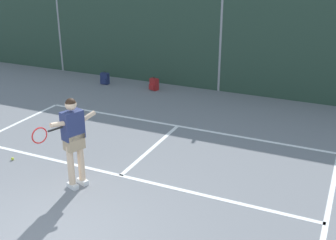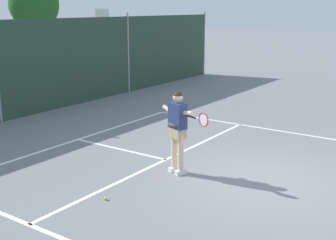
{
  "view_description": "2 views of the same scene",
  "coord_description": "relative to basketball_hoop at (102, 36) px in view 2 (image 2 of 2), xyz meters",
  "views": [
    {
      "loc": [
        4.18,
        -4.25,
        4.36
      ],
      "look_at": [
        0.55,
        3.66,
        0.93
      ],
      "focal_mm": 45.33,
      "sensor_mm": 36.0,
      "label": 1
    },
    {
      "loc": [
        -8.5,
        -3.47,
        3.62
      ],
      "look_at": [
        0.74,
        2.92,
        0.79
      ],
      "focal_mm": 47.93,
      "sensor_mm": 36.0,
      "label": 2
    }
  ],
  "objects": [
    {
      "name": "ground_plane",
      "position": [
        -7.0,
        -10.95,
        -2.31
      ],
      "size": [
        120.0,
        120.0,
        0.0
      ],
      "primitive_type": "plane",
      "color": "slate"
    },
    {
      "name": "court_markings",
      "position": [
        -7.0,
        -10.31,
        -2.31
      ],
      "size": [
        8.3,
        11.1,
        0.01
      ],
      "color": "white",
      "rests_on": "ground"
    },
    {
      "name": "basketball_hoop",
      "position": [
        0.0,
        0.0,
        0.0
      ],
      "size": [
        0.9,
        0.67,
        3.55
      ],
      "color": "yellow",
      "rests_on": "ground"
    },
    {
      "name": "tennis_player",
      "position": [
        -7.57,
        -9.21,
        -1.2
      ],
      "size": [
        0.44,
        1.4,
        1.85
      ],
      "color": "silver",
      "rests_on": "ground"
    },
    {
      "name": "tennis_ball",
      "position": [
        -9.59,
        -8.87,
        -2.28
      ],
      "size": [
        0.07,
        0.07,
        0.07
      ],
      "primitive_type": "sphere",
      "color": "#CCE033",
      "rests_on": "ground"
    }
  ]
}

